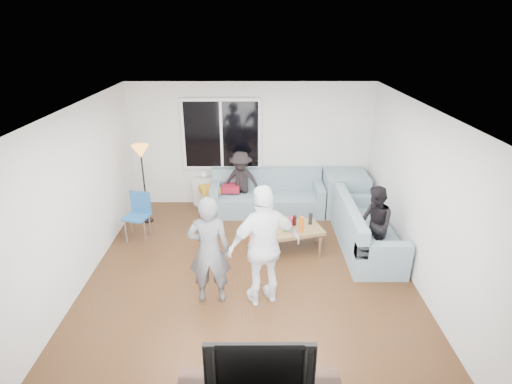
{
  "coord_description": "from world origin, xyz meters",
  "views": [
    {
      "loc": [
        0.08,
        -5.39,
        3.68
      ],
      "look_at": [
        0.1,
        0.6,
        1.15
      ],
      "focal_mm": 28.36,
      "sensor_mm": 36.0,
      "label": 1
    }
  ],
  "objects_px": {
    "sofa_back_section": "(267,193)",
    "spectator_right": "(375,225)",
    "coffee_table": "(289,239)",
    "player_right": "(264,246)",
    "side_chair": "(137,217)",
    "player_left": "(209,251)",
    "spectator_back": "(241,182)",
    "floor_lamp": "(144,185)",
    "sofa_right_section": "(368,227)",
    "television": "(260,360)"
  },
  "relations": [
    {
      "from": "sofa_back_section",
      "to": "spectator_right",
      "type": "bearing_deg",
      "value": -47.62
    },
    {
      "from": "coffee_table",
      "to": "player_right",
      "type": "distance_m",
      "value": 1.63
    },
    {
      "from": "side_chair",
      "to": "player_left",
      "type": "xyz_separation_m",
      "value": [
        1.51,
        -1.78,
        0.37
      ]
    },
    {
      "from": "side_chair",
      "to": "spectator_back",
      "type": "distance_m",
      "value": 2.19
    },
    {
      "from": "floor_lamp",
      "to": "spectator_right",
      "type": "relative_size",
      "value": 1.21
    },
    {
      "from": "sofa_right_section",
      "to": "television",
      "type": "relative_size",
      "value": 1.95
    },
    {
      "from": "sofa_back_section",
      "to": "sofa_right_section",
      "type": "bearing_deg",
      "value": -41.65
    },
    {
      "from": "player_left",
      "to": "player_right",
      "type": "relative_size",
      "value": 0.91
    },
    {
      "from": "floor_lamp",
      "to": "television",
      "type": "relative_size",
      "value": 1.52
    },
    {
      "from": "floor_lamp",
      "to": "spectator_right",
      "type": "height_order",
      "value": "floor_lamp"
    },
    {
      "from": "television",
      "to": "sofa_right_section",
      "type": "bearing_deg",
      "value": 59.88
    },
    {
      "from": "coffee_table",
      "to": "television",
      "type": "relative_size",
      "value": 1.07
    },
    {
      "from": "side_chair",
      "to": "coffee_table",
      "type": "bearing_deg",
      "value": 7.9
    },
    {
      "from": "player_right",
      "to": "coffee_table",
      "type": "bearing_deg",
      "value": -127.69
    },
    {
      "from": "sofa_right_section",
      "to": "player_right",
      "type": "distance_m",
      "value": 2.34
    },
    {
      "from": "player_left",
      "to": "spectator_right",
      "type": "xyz_separation_m",
      "value": [
        2.56,
        1.05,
        -0.15
      ]
    },
    {
      "from": "spectator_back",
      "to": "television",
      "type": "height_order",
      "value": "spectator_back"
    },
    {
      "from": "sofa_back_section",
      "to": "player_right",
      "type": "bearing_deg",
      "value": -92.33
    },
    {
      "from": "player_left",
      "to": "side_chair",
      "type": "bearing_deg",
      "value": -51.57
    },
    {
      "from": "player_right",
      "to": "television",
      "type": "bearing_deg",
      "value": 67.99
    },
    {
      "from": "sofa_right_section",
      "to": "player_right",
      "type": "relative_size",
      "value": 1.14
    },
    {
      "from": "coffee_table",
      "to": "floor_lamp",
      "type": "height_order",
      "value": "floor_lamp"
    },
    {
      "from": "sofa_back_section",
      "to": "floor_lamp",
      "type": "relative_size",
      "value": 1.47
    },
    {
      "from": "sofa_right_section",
      "to": "floor_lamp",
      "type": "height_order",
      "value": "floor_lamp"
    },
    {
      "from": "player_right",
      "to": "television",
      "type": "relative_size",
      "value": 1.71
    },
    {
      "from": "spectator_right",
      "to": "spectator_back",
      "type": "relative_size",
      "value": 1.0
    },
    {
      "from": "sofa_back_section",
      "to": "spectator_back",
      "type": "distance_m",
      "value": 0.58
    },
    {
      "from": "spectator_right",
      "to": "television",
      "type": "distance_m",
      "value": 3.48
    },
    {
      "from": "player_left",
      "to": "spectator_right",
      "type": "height_order",
      "value": "player_left"
    },
    {
      "from": "television",
      "to": "spectator_back",
      "type": "bearing_deg",
      "value": 93.9
    },
    {
      "from": "sofa_right_section",
      "to": "side_chair",
      "type": "distance_m",
      "value": 4.09
    },
    {
      "from": "spectator_back",
      "to": "television",
      "type": "bearing_deg",
      "value": -70.4
    },
    {
      "from": "sofa_back_section",
      "to": "player_right",
      "type": "height_order",
      "value": "player_right"
    },
    {
      "from": "sofa_right_section",
      "to": "side_chair",
      "type": "height_order",
      "value": "side_chair"
    },
    {
      "from": "side_chair",
      "to": "sofa_back_section",
      "type": "bearing_deg",
      "value": 41.28
    },
    {
      "from": "coffee_table",
      "to": "television",
      "type": "height_order",
      "value": "television"
    },
    {
      "from": "television",
      "to": "floor_lamp",
      "type": "bearing_deg",
      "value": 116.64
    },
    {
      "from": "spectator_right",
      "to": "floor_lamp",
      "type": "bearing_deg",
      "value": -115.7
    },
    {
      "from": "side_chair",
      "to": "player_left",
      "type": "bearing_deg",
      "value": -33.71
    },
    {
      "from": "side_chair",
      "to": "player_left",
      "type": "height_order",
      "value": "player_left"
    },
    {
      "from": "sofa_back_section",
      "to": "sofa_right_section",
      "type": "xyz_separation_m",
      "value": [
        1.69,
        -1.5,
        0.0
      ]
    },
    {
      "from": "spectator_right",
      "to": "spectator_back",
      "type": "xyz_separation_m",
      "value": [
        -2.22,
        1.88,
        0.0
      ]
    },
    {
      "from": "floor_lamp",
      "to": "spectator_right",
      "type": "xyz_separation_m",
      "value": [
        4.07,
        -1.42,
        -0.13
      ]
    },
    {
      "from": "sofa_right_section",
      "to": "spectator_back",
      "type": "xyz_separation_m",
      "value": [
        -2.22,
        1.53,
        0.22
      ]
    },
    {
      "from": "side_chair",
      "to": "television",
      "type": "relative_size",
      "value": 0.84
    },
    {
      "from": "sofa_right_section",
      "to": "floor_lamp",
      "type": "xyz_separation_m",
      "value": [
        -4.07,
        1.07,
        0.36
      ]
    },
    {
      "from": "side_chair",
      "to": "player_left",
      "type": "relative_size",
      "value": 0.54
    },
    {
      "from": "spectator_right",
      "to": "sofa_right_section",
      "type": "bearing_deg",
      "value": 173.5
    },
    {
      "from": "coffee_table",
      "to": "player_left",
      "type": "relative_size",
      "value": 0.69
    },
    {
      "from": "player_left",
      "to": "television",
      "type": "xyz_separation_m",
      "value": [
        0.67,
        -1.87,
        -0.06
      ]
    }
  ]
}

